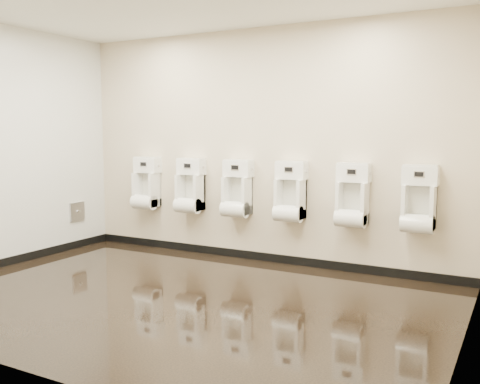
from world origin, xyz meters
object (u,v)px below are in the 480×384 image
object	(u,v)px
urinal_5	(419,204)
access_panel	(77,211)
urinal_0	(146,187)
urinal_2	(237,193)
urinal_1	(190,190)
urinal_3	(290,196)
urinal_4	(352,200)

from	to	relation	value
urinal_5	access_panel	bearing A→B (deg)	-174.41
access_panel	urinal_0	world-z (taller)	urinal_0
urinal_2	urinal_5	xyz separation A→B (m)	(2.14, 0.00, 0.00)
access_panel	urinal_2	size ratio (longest dim) A/B	0.37
urinal_2	urinal_5	world-z (taller)	same
urinal_1	urinal_5	xyz separation A→B (m)	(2.83, 0.00, 0.00)
access_panel	urinal_5	bearing A→B (deg)	5.59
urinal_2	urinal_0	bearing A→B (deg)	180.00
urinal_1	urinal_3	world-z (taller)	same
urinal_0	urinal_4	world-z (taller)	same
access_panel	urinal_4	world-z (taller)	urinal_4
urinal_1	urinal_3	distance (m)	1.39
urinal_1	urinal_2	distance (m)	0.69
urinal_2	urinal_3	world-z (taller)	same
access_panel	urinal_0	bearing A→B (deg)	26.89
urinal_1	urinal_2	xyz separation A→B (m)	(0.69, 0.00, 0.00)
urinal_0	urinal_3	distance (m)	2.09
urinal_5	urinal_0	bearing A→B (deg)	180.00
access_panel	urinal_3	size ratio (longest dim) A/B	0.37
urinal_4	urinal_5	world-z (taller)	same
urinal_2	urinal_1	bearing A→B (deg)	180.00
access_panel	urinal_0	xyz separation A→B (m)	(0.84, 0.43, 0.33)
urinal_1	urinal_5	bearing A→B (deg)	0.00
access_panel	urinal_2	xyz separation A→B (m)	(2.23, 0.43, 0.33)
urinal_0	urinal_1	size ratio (longest dim) A/B	1.00
urinal_1	urinal_2	world-z (taller)	same
urinal_4	urinal_5	xyz separation A→B (m)	(0.70, 0.00, 0.00)
access_panel	urinal_0	size ratio (longest dim) A/B	0.37
urinal_0	urinal_5	size ratio (longest dim) A/B	1.00
urinal_3	urinal_4	distance (m)	0.73
urinal_4	urinal_0	bearing A→B (deg)	180.00
access_panel	urinal_4	xyz separation A→B (m)	(3.67, 0.43, 0.33)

